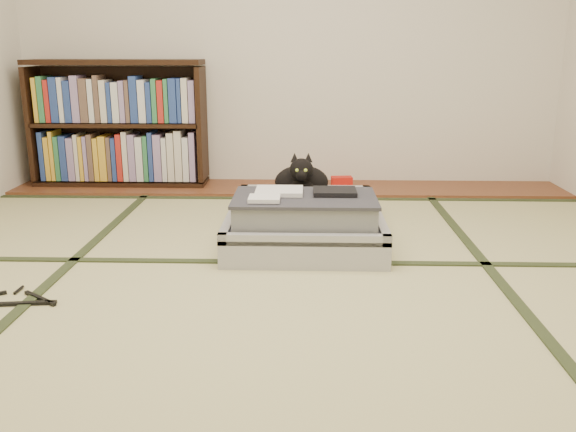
{
  "coord_description": "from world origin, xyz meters",
  "views": [
    {
      "loc": [
        0.13,
        -2.39,
        1.01
      ],
      "look_at": [
        0.05,
        0.35,
        0.25
      ],
      "focal_mm": 38.0,
      "sensor_mm": 36.0,
      "label": 1
    }
  ],
  "objects": [
    {
      "name": "floor",
      "position": [
        0.0,
        0.0,
        0.0
      ],
      "size": [
        4.5,
        4.5,
        0.0
      ],
      "primitive_type": "plane",
      "color": "#C4C382",
      "rests_on": "ground"
    },
    {
      "name": "wood_strip",
      "position": [
        0.0,
        2.0,
        0.01
      ],
      "size": [
        4.0,
        0.5,
        0.02
      ],
      "primitive_type": "cube",
      "color": "brown",
      "rests_on": "ground"
    },
    {
      "name": "red_item",
      "position": [
        0.4,
        2.03,
        0.06
      ],
      "size": [
        0.16,
        0.11,
        0.07
      ],
      "primitive_type": "cube",
      "rotation": [
        0.0,
        0.0,
        0.11
      ],
      "color": "red",
      "rests_on": "wood_strip"
    },
    {
      "name": "tatami_borders",
      "position": [
        0.0,
        0.49,
        0.0
      ],
      "size": [
        4.0,
        4.5,
        0.01
      ],
      "color": "#2D381E",
      "rests_on": "ground"
    },
    {
      "name": "bookcase",
      "position": [
        -1.25,
        2.07,
        0.45
      ],
      "size": [
        1.27,
        0.29,
        0.92
      ],
      "color": "black",
      "rests_on": "wood_strip"
    },
    {
      "name": "suitcase",
      "position": [
        0.13,
        0.78,
        0.11
      ],
      "size": [
        0.81,
        1.08,
        0.32
      ],
      "color": "#A7A8AC",
      "rests_on": "floor"
    },
    {
      "name": "cat",
      "position": [
        0.11,
        1.07,
        0.26
      ],
      "size": [
        0.36,
        0.36,
        0.29
      ],
      "color": "black",
      "rests_on": "suitcase"
    },
    {
      "name": "cable_coil",
      "position": [
        0.29,
        1.1,
        0.17
      ],
      "size": [
        0.11,
        0.11,
        0.03
      ],
      "color": "white",
      "rests_on": "suitcase"
    },
    {
      "name": "hanger",
      "position": [
        -1.09,
        -0.11,
        0.01
      ],
      "size": [
        0.44,
        0.23,
        0.01
      ],
      "color": "black",
      "rests_on": "floor"
    }
  ]
}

